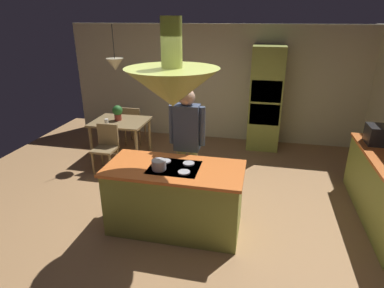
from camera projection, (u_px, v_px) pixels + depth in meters
name	position (u px, v px, depth m)	size (l,w,h in m)	color
ground	(179.00, 218.00, 4.63)	(8.16, 8.16, 0.00)	#AD7F51
wall_back	(217.00, 84.00, 7.29)	(6.80, 0.10, 2.55)	beige
kitchen_island	(175.00, 198.00, 4.28)	(1.78, 0.85, 0.93)	#939E42
oven_tower	(266.00, 99.00, 6.77)	(0.66, 0.62, 2.16)	#939E42
dining_table	(120.00, 126.00, 6.45)	(1.06, 0.87, 0.76)	olive
person_at_island	(187.00, 140.00, 4.70)	(0.53, 0.24, 1.77)	tan
range_hood	(172.00, 85.00, 3.72)	(1.10, 1.10, 1.00)	#939E42
pendant_light_over_table	(115.00, 64.00, 6.00)	(0.32, 0.32, 0.82)	beige
chair_facing_island	(106.00, 145.00, 5.91)	(0.40, 0.40, 0.87)	olive
chair_by_back_wall	(133.00, 123.00, 7.10)	(0.40, 0.40, 0.87)	olive
potted_plant_on_table	(118.00, 112.00, 6.39)	(0.20, 0.20, 0.30)	#99382D
cup_on_table	(106.00, 121.00, 6.23)	(0.07, 0.07, 0.09)	white
microwave_on_counter	(383.00, 135.00, 4.81)	(0.46, 0.36, 0.28)	#232326
cooking_pot_on_cooktop	(159.00, 165.00, 4.00)	(0.18, 0.18, 0.12)	#B2B2B7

